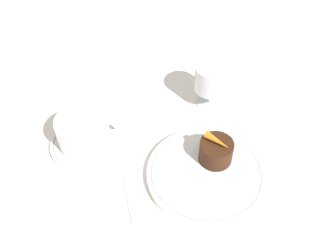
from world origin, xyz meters
The scene contains 9 objects.
ground_plane centered at (0.00, 0.00, 0.00)m, with size 3.00×3.00×0.00m, color white.
dinner_plate centered at (0.02, -0.05, 0.01)m, with size 0.22×0.22×0.01m.
saucer centered at (-0.19, 0.06, 0.01)m, with size 0.14×0.14×0.01m.
coffee_cup centered at (-0.20, 0.06, 0.04)m, with size 0.13×0.10×0.06m.
spoon centered at (-0.15, 0.06, 0.01)m, with size 0.08×0.09×0.00m.
wine_glass centered at (0.08, 0.14, 0.07)m, with size 0.07×0.07×0.10m.
fork centered at (-0.13, -0.01, 0.00)m, with size 0.02×0.20×0.01m.
dessert_cake centered at (0.05, -0.03, 0.04)m, with size 0.06×0.06×0.04m.
carrot_garnish centered at (0.05, -0.03, 0.07)m, with size 0.04×0.05×0.01m.
Camera 1 is at (-0.12, -0.46, 0.61)m, focal length 42.00 mm.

